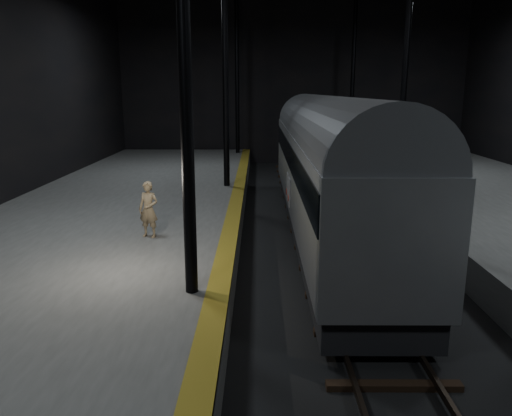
{
  "coord_description": "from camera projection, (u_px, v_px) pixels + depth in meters",
  "views": [
    {
      "loc": [
        -2.4,
        -13.85,
        5.14
      ],
      "look_at": [
        -2.46,
        -0.57,
        2.0
      ],
      "focal_mm": 35.0,
      "sensor_mm": 36.0,
      "label": 1
    }
  ],
  "objects": [
    {
      "name": "track",
      "position": [
        340.0,
        268.0,
        14.63
      ],
      "size": [
        2.4,
        43.0,
        0.24
      ],
      "color": "#3F3328",
      "rests_on": "ground"
    },
    {
      "name": "tactile_strip",
      "position": [
        229.0,
        237.0,
        14.43
      ],
      "size": [
        0.5,
        43.8,
        0.01
      ],
      "primitive_type": "cube",
      "color": "olive",
      "rests_on": "platform_left"
    },
    {
      "name": "platform_left",
      "position": [
        84.0,
        253.0,
        14.57
      ],
      "size": [
        9.0,
        43.8,
        1.0
      ],
      "primitive_type": "cube",
      "color": "#535351",
      "rests_on": "ground"
    },
    {
      "name": "ground",
      "position": [
        340.0,
        270.0,
        14.65
      ],
      "size": [
        44.0,
        44.0,
        0.0
      ],
      "primitive_type": "plane",
      "color": "black",
      "rests_on": "ground"
    },
    {
      "name": "train",
      "position": [
        326.0,
        161.0,
        17.55
      ],
      "size": [
        2.73,
        18.16,
        4.85
      ],
      "color": "#93959B",
      "rests_on": "ground"
    },
    {
      "name": "woman",
      "position": [
        149.0,
        209.0,
        14.28
      ],
      "size": [
        0.68,
        0.54,
        1.63
      ],
      "primitive_type": "imported",
      "rotation": [
        0.0,
        0.0,
        -0.29
      ],
      "color": "tan",
      "rests_on": "platform_left"
    }
  ]
}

